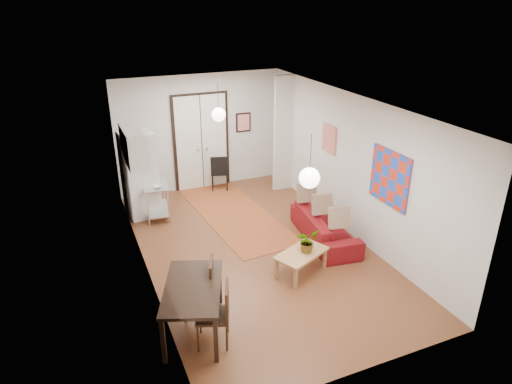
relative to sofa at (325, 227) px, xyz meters
name	(u,v)px	position (x,y,z in m)	size (l,w,h in m)	color
floor	(255,249)	(-1.46, 0.21, -0.29)	(7.00, 7.00, 0.00)	brown
ceiling	(255,104)	(-1.46, 0.21, 2.61)	(4.20, 7.00, 0.02)	white
wall_back	(200,133)	(-1.46, 3.71, 1.16)	(4.20, 0.02, 2.90)	silver
wall_front	(367,282)	(-1.46, -3.29, 1.16)	(4.20, 0.02, 2.90)	silver
wall_left	(141,199)	(-3.56, 0.21, 1.16)	(0.02, 7.00, 2.90)	silver
wall_right	(350,166)	(0.64, 0.21, 1.16)	(0.02, 7.00, 2.90)	silver
double_doors	(201,143)	(-1.46, 3.66, 0.91)	(1.44, 0.06, 2.50)	white
stub_partition	(283,134)	(0.39, 2.76, 1.16)	(0.50, 0.10, 2.90)	silver
wall_cabinet	(134,148)	(-3.38, 1.71, 1.61)	(0.35, 1.00, 0.70)	silver
painting_popart	(390,178)	(0.61, -1.04, 1.36)	(0.05, 1.00, 1.00)	red
painting_abstract	(329,139)	(0.61, 1.01, 1.51)	(0.05, 0.50, 0.60)	beige
poster_back	(243,122)	(-0.31, 3.68, 1.31)	(0.40, 0.03, 0.50)	red
print_left	(122,139)	(-3.53, 2.21, 1.66)	(0.03, 0.44, 0.54)	#9E5F41
pendant_back	(219,115)	(-1.46, 2.21, 1.96)	(0.30, 0.30, 0.80)	white
pendant_front	(309,178)	(-1.46, -1.79, 1.96)	(0.30, 0.30, 0.80)	white
kilim_rug	(235,214)	(-1.29, 1.80, -0.29)	(1.42, 3.78, 0.01)	#A9532A
sofa	(325,227)	(0.00, 0.00, 0.00)	(0.79, 2.01, 0.59)	maroon
coffee_table	(302,255)	(-1.03, -0.90, 0.08)	(1.10, 0.89, 0.43)	tan
potted_plant	(307,241)	(-0.93, -0.90, 0.35)	(0.33, 0.38, 0.42)	#32672E
kitchen_counter	(156,195)	(-2.92, 2.47, 0.20)	(0.64, 1.09, 0.80)	silver
bowl	(158,187)	(-2.92, 2.17, 0.53)	(0.19, 0.19, 0.05)	beige
soap_bottle	(150,176)	(-2.97, 2.72, 0.59)	(0.07, 0.08, 0.17)	teal
fridge	(140,175)	(-3.20, 2.64, 0.67)	(0.68, 0.68, 1.93)	silver
dining_table	(193,291)	(-3.21, -1.63, 0.40)	(1.26, 1.61, 0.78)	black
dining_chair_near	(196,280)	(-3.04, -1.18, 0.27)	(0.59, 0.72, 0.97)	#392312
dining_chair_far	(210,306)	(-3.04, -1.88, 0.27)	(0.59, 0.72, 0.97)	#392312
black_side_chair	(218,168)	(-1.11, 3.45, 0.25)	(0.54, 0.55, 0.94)	black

